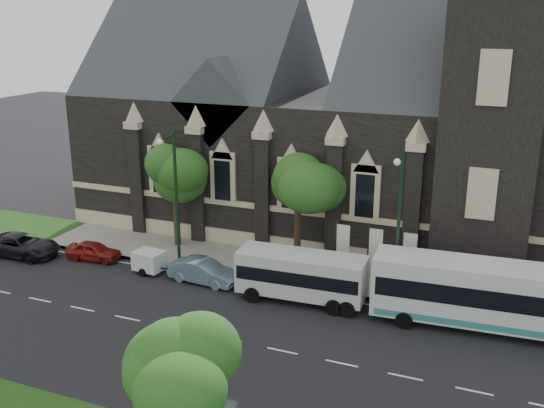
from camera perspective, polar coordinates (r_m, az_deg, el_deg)
The scene contains 17 objects.
ground at distance 33.24m, azimuth -8.93°, elevation -11.34°, with size 160.00×160.00×0.00m, color black.
sidewalk at distance 40.80m, azimuth -2.12°, elevation -5.43°, with size 80.00×5.00×0.15m, color gray.
museum at distance 45.47m, azimuth 8.57°, elevation 7.39°, with size 40.00×17.70×29.90m.
tree_park_east at distance 21.25m, azimuth -7.91°, elevation -14.62°, with size 3.40×3.40×6.28m.
tree_walk_right at distance 38.90m, azimuth 2.85°, elevation 2.36°, with size 4.08×4.08×7.80m.
tree_walk_left at distance 42.62m, azimuth -8.68°, elevation 3.38°, with size 3.91×3.91×7.64m.
street_lamp_near at distance 34.10m, azimuth 11.63°, elevation -1.37°, with size 0.36×1.88×9.00m.
street_lamp_mid at distance 38.89m, azimuth -9.04°, elevation 1.08°, with size 0.36×1.88×9.00m.
banner_flag_left at distance 37.53m, azimuth 6.35°, elevation -3.81°, with size 0.90×0.10×4.00m.
banner_flag_center at distance 37.09m, azimuth 9.33°, elevation -4.20°, with size 0.90×0.10×4.00m.
banner_flag_right at distance 36.75m, azimuth 12.37°, elevation -4.58°, with size 0.90×0.10×4.00m.
tour_coach at distance 33.85m, azimuth 19.92°, elevation -7.98°, with size 12.45×3.46×3.59m.
shuttle_bus at distance 35.18m, azimuth 2.77°, elevation -6.50°, with size 7.43×2.88×2.83m.
box_trailer at distance 39.90m, azimuth -11.32°, elevation -5.17°, with size 2.74×1.62×1.43m.
sedan at distance 38.02m, azimuth -6.38°, elevation -6.22°, with size 1.54×4.41×1.45m, color #7491A8.
car_far_red at distance 42.88m, azimuth -16.23°, elevation -4.19°, with size 1.50×3.72×1.27m, color maroon.
car_far_black at distance 45.20m, azimuth -22.22°, elevation -3.55°, with size 2.46×5.34×1.48m, color black.
Camera 1 is at (15.49, -24.83, 15.76)m, focal length 40.58 mm.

